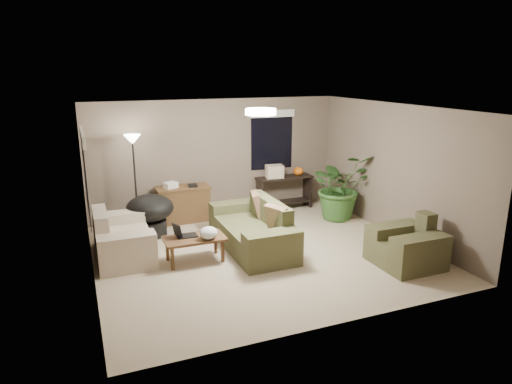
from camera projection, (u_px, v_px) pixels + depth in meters
name	position (u px, v px, depth m)	size (l,w,h in m)	color
room_shell	(260.00, 183.00, 7.65)	(5.50, 5.50, 5.50)	tan
main_sofa	(254.00, 231.00, 8.16)	(0.95, 2.20, 0.85)	#4E4F2F
throw_pillows	(267.00, 211.00, 8.16)	(0.39, 1.40, 0.47)	#8C7251
loveseat	(121.00, 240.00, 7.75)	(0.90, 1.60, 0.85)	beige
armchair	(407.00, 247.00, 7.42)	(0.95, 1.00, 0.85)	brown
coffee_table	(195.00, 241.00, 7.53)	(1.00, 0.55, 0.42)	brown
laptop	(183.00, 233.00, 7.53)	(0.40, 0.24, 0.24)	black
plastic_bag	(209.00, 233.00, 7.43)	(0.30, 0.27, 0.21)	white
desk	(183.00, 204.00, 9.53)	(1.10, 0.50, 0.75)	brown
desk_papers	(175.00, 185.00, 9.35)	(0.71, 0.31, 0.12)	silver
console_table	(284.00, 190.00, 10.41)	(1.30, 0.40, 0.75)	black
pumpkin	(298.00, 171.00, 10.42)	(0.23, 0.23, 0.19)	orange
cardboard_box	(274.00, 171.00, 10.20)	(0.38, 0.28, 0.28)	beige
papasan_chair	(150.00, 212.00, 8.70)	(1.10, 1.10, 0.80)	black
floor_lamp	(133.00, 151.00, 8.67)	(0.32, 0.32, 1.91)	black
ceiling_fixture	(261.00, 112.00, 7.34)	(0.50, 0.50, 0.10)	white
houseplant	(340.00, 193.00, 9.68)	(1.28, 1.42, 1.11)	#2D5923
cat_scratching_post	(348.00, 210.00, 9.66)	(0.32, 0.32, 0.50)	tan
window_left	(84.00, 161.00, 6.80)	(0.05, 1.56, 1.33)	black
window_back	(272.00, 130.00, 10.20)	(1.06, 0.05, 1.33)	black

